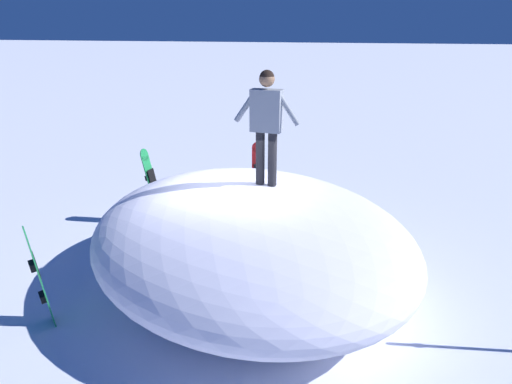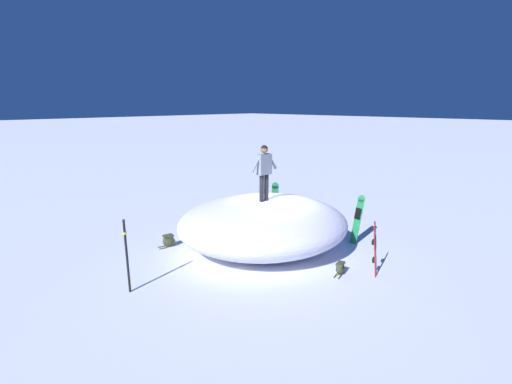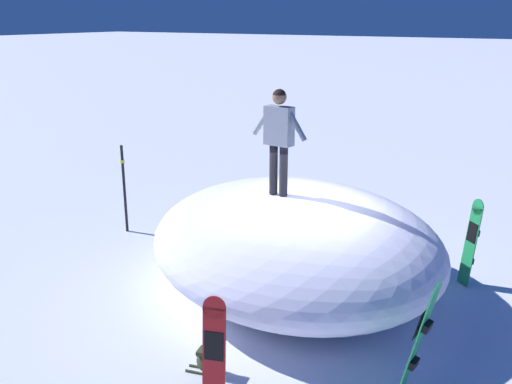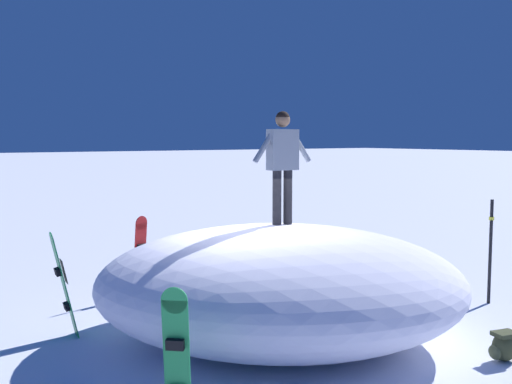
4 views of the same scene
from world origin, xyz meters
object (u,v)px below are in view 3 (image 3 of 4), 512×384
snowboard_primary_upright (214,359)px  trail_marker_pole (124,187)px  snowboard_secondary_upright (420,338)px  snowboard_tertiary_upright (471,241)px  backpack_far (261,216)px  backpack_near (210,361)px  snowboarder_standing (279,132)px

snowboard_primary_upright → trail_marker_pole: 6.71m
snowboard_primary_upright → snowboard_secondary_upright: 2.53m
snowboard_tertiary_upright → backpack_far: snowboard_tertiary_upright is taller
snowboard_secondary_upright → trail_marker_pole: (7.25, -2.53, 0.16)m
snowboard_primary_upright → backpack_near: (0.59, -0.71, -0.65)m
snowboard_primary_upright → snowboard_secondary_upright: snowboard_secondary_upright is taller
trail_marker_pole → snowboard_secondary_upright: bearing=160.7°
snowboard_secondary_upright → trail_marker_pole: bearing=-19.3°
snowboarder_standing → snowboard_secondary_upright: size_ratio=1.04×
snowboard_primary_upright → backpack_far: size_ratio=2.61×
snowboard_secondary_upright → trail_marker_pole: 7.68m
snowboard_tertiary_upright → snowboard_primary_upright: bearing=70.8°
snowboard_tertiary_upright → snowboard_secondary_upright: bearing=91.7°
backpack_far → snowboard_primary_upright: bearing=115.6°
snowboard_secondary_upright → backpack_far: snowboard_secondary_upright is taller
snowboard_primary_upright → backpack_near: bearing=-50.6°
snowboarder_standing → backpack_far: size_ratio=2.86×
snowboard_secondary_upright → snowboard_tertiary_upright: (0.11, -3.73, -0.04)m
backpack_far → snowboarder_standing: bearing=125.2°
snowboarder_standing → snowboard_primary_upright: (-0.99, 3.34, -2.01)m
backpack_near → backpack_far: 5.80m
snowboard_secondary_upright → backpack_far: 6.60m
backpack_near → snowboarder_standing: bearing=-81.2°
snowboard_tertiary_upright → backpack_far: bearing=-8.5°
trail_marker_pole → snowboard_primary_upright: bearing=142.0°
backpack_far → trail_marker_pole: (2.40, 1.90, 0.82)m
snowboard_secondary_upright → backpack_near: snowboard_secondary_upright is taller
snowboard_primary_upright → backpack_far: (2.89, -6.03, -0.62)m
snowboarder_standing → trail_marker_pole: size_ratio=0.89×
snowboard_primary_upright → snowboard_tertiary_upright: snowboard_primary_upright is taller
backpack_near → backpack_far: backpack_far is taller
backpack_far → snowboard_tertiary_upright: bearing=171.5°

